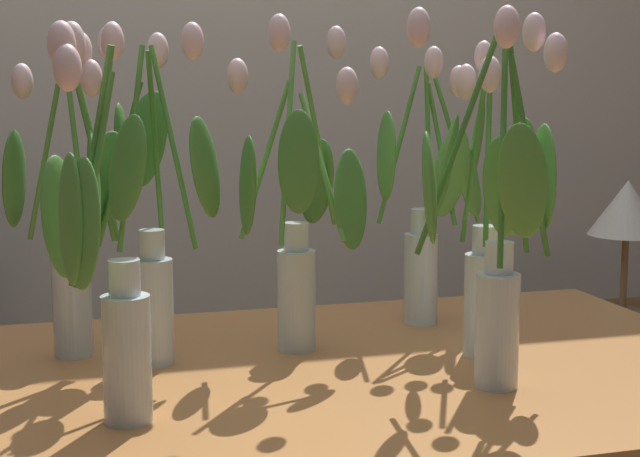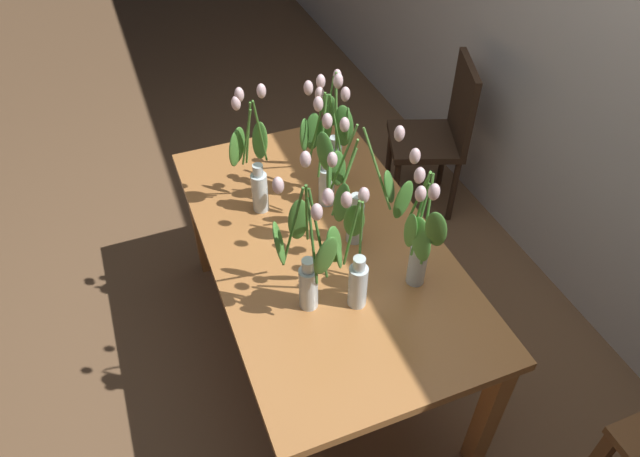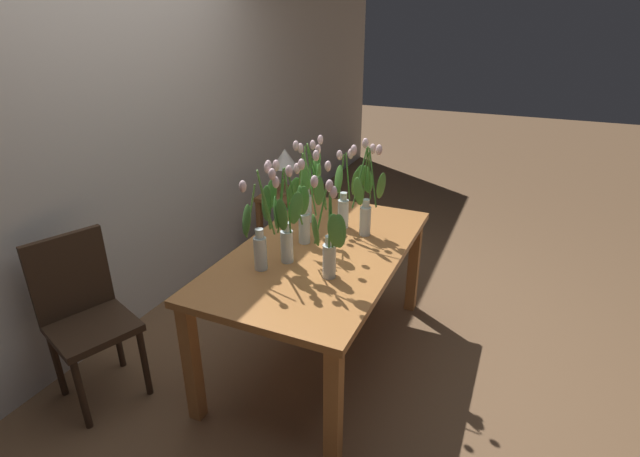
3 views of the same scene
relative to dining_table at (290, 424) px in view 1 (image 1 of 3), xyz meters
The scene contains 11 objects.
room_wall_rear 1.55m from the dining_table, 90.00° to the left, with size 9.00×0.10×2.70m, color beige.
dining_table is the anchor object (origin of this frame).
tulip_vase_0 0.34m from the dining_table, 67.49° to the left, with size 0.24×0.30×0.58m.
tulip_vase_1 0.52m from the dining_table, 33.33° to the left, with size 0.25×0.12×0.55m.
tulip_vase_2 0.43m from the dining_table, ahead, with size 0.15×0.16×0.52m.
tulip_vase_3 0.47m from the dining_table, 29.06° to the right, with size 0.24×0.24×0.58m.
tulip_vase_4 0.41m from the dining_table, 155.53° to the left, with size 0.24×0.23×0.57m.
tulip_vase_5 0.46m from the dining_table, 149.51° to the right, with size 0.15×0.19×0.55m.
tulip_vase_6 0.50m from the dining_table, 150.16° to the left, with size 0.23×0.17×0.57m.
side_table 1.51m from the dining_table, 34.87° to the left, with size 0.44×0.44×0.55m.
table_lamp 1.51m from the dining_table, 35.64° to the left, with size 0.22×0.22×0.40m.
Camera 1 is at (-0.35, -1.43, 1.20)m, focal length 51.89 mm.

